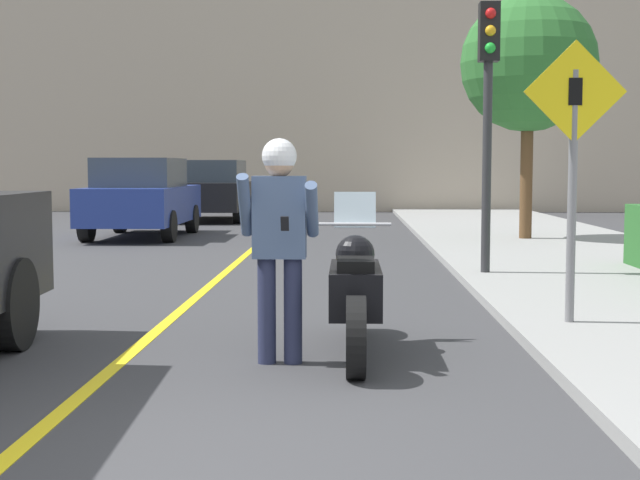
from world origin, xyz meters
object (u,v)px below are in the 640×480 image
at_px(crossing_sign, 573,154).
at_px(traffic_light, 488,85).
at_px(motorcycle, 355,292).
at_px(parked_car_blue, 142,197).
at_px(person_biker, 279,227).
at_px(street_tree, 528,64).
at_px(parked_car_black, 214,190).

distance_m(crossing_sign, traffic_light, 3.92).
relative_size(motorcycle, traffic_light, 0.64).
bearing_deg(parked_car_blue, motorcycle, -69.21).
xyz_separation_m(person_biker, street_tree, (3.99, 10.86, 2.43)).
distance_m(motorcycle, crossing_sign, 2.44).
relative_size(person_biker, street_tree, 0.36).
bearing_deg(parked_car_blue, parked_car_black, 83.91).
bearing_deg(traffic_light, person_biker, -114.52).
bearing_deg(street_tree, traffic_light, -106.06).
bearing_deg(person_biker, street_tree, 69.83).
height_order(person_biker, traffic_light, traffic_light).
height_order(motorcycle, street_tree, street_tree).
xyz_separation_m(crossing_sign, parked_car_black, (-5.76, 16.71, -0.76)).
bearing_deg(street_tree, motorcycle, -108.04).
height_order(crossing_sign, parked_car_blue, crossing_sign).
distance_m(motorcycle, street_tree, 11.42).
height_order(motorcycle, crossing_sign, crossing_sign).
bearing_deg(crossing_sign, traffic_light, 92.69).
bearing_deg(traffic_light, crossing_sign, -87.31).
bearing_deg(parked_car_black, crossing_sign, -70.99).
relative_size(crossing_sign, parked_car_blue, 0.60).
height_order(crossing_sign, parked_car_black, crossing_sign).
bearing_deg(person_biker, crossing_sign, 27.91).
bearing_deg(motorcycle, traffic_light, 69.64).
relative_size(traffic_light, parked_car_black, 0.84).
relative_size(motorcycle, parked_car_blue, 0.54).
bearing_deg(motorcycle, street_tree, 71.96).
height_order(street_tree, parked_car_blue, street_tree).
xyz_separation_m(street_tree, parked_car_black, (-7.23, 7.19, -2.62)).
distance_m(crossing_sign, parked_car_black, 17.69).
distance_m(crossing_sign, street_tree, 9.81).
relative_size(motorcycle, crossing_sign, 0.90).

